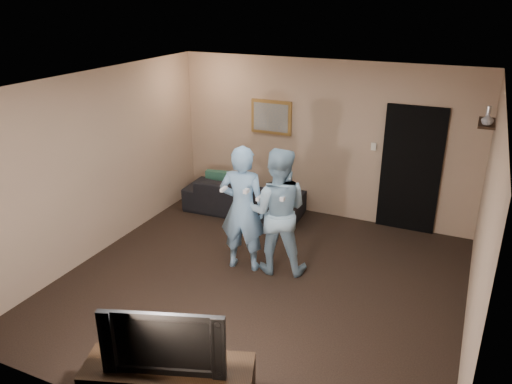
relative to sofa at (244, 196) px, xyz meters
The scene contains 18 objects.
ground 2.32m from the sofa, 59.08° to the right, with size 5.00×5.00×0.00m, color black.
ceiling 3.26m from the sofa, 59.08° to the right, with size 5.00×5.00×0.04m, color silver.
wall_back 1.64m from the sofa, 23.77° to the left, with size 5.00×0.04×2.60m, color tan.
wall_front 4.74m from the sofa, 75.18° to the right, with size 5.00×0.04×2.60m, color tan.
wall_left 2.58m from the sofa, 123.62° to the right, with size 0.04×5.00×2.60m, color tan.
wall_right 4.30m from the sofa, 28.23° to the right, with size 0.04×5.00×2.60m, color tan.
sofa is the anchor object (origin of this frame).
throw_pillow 0.55m from the sofa, behind, with size 0.39×0.12×0.39m, color #174637.
painting_frame 1.43m from the sofa, 60.18° to the left, with size 0.72×0.05×0.57m, color olive.
painting_canvas 1.42m from the sofa, 58.78° to the left, with size 0.62×0.01×0.47m, color slate.
doorway 2.77m from the sofa, 10.57° to the left, with size 0.90×0.06×2.00m, color black.
light_switch 2.32m from the sofa, 13.72° to the left, with size 0.08×0.02×0.12m, color silver.
wall_shelf 3.96m from the sofa, ahead, with size 0.20×0.60×0.03m, color black.
shelf_vase 4.01m from the sofa, ahead, with size 0.15×0.15×0.15m, color #9E9DA2.
shelf_figurine 4.00m from the sofa, ahead, with size 0.06×0.06×0.18m, color white.
television 4.51m from the sofa, 72.72° to the right, with size 1.07×0.14×0.62m, color black.
wii_player_left 1.94m from the sofa, 64.59° to the right, with size 0.69×0.54×1.75m.
wii_player_right 2.06m from the sofa, 51.25° to the right, with size 0.99×0.85×1.74m.
Camera 1 is at (2.29, -5.15, 3.55)m, focal length 35.00 mm.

